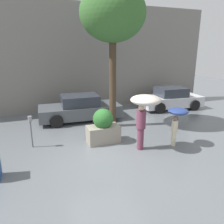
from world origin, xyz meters
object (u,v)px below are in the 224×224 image
planter_box (103,127)px  street_tree (113,15)px  parked_car_far (170,99)px  person_adult (145,107)px  parking_meter (31,125)px  parked_car_near (80,109)px  person_child (177,116)px

planter_box → street_tree: (1.00, 1.60, 4.24)m
parked_car_far → planter_box: bearing=126.1°
person_adult → parked_car_far: size_ratio=0.53×
person_adult → parking_meter: person_adult is taller
parked_car_near → planter_box: bearing=-173.6°
parking_meter → parked_car_near: bearing=47.5°
parking_meter → person_adult: bearing=-23.7°
parked_car_far → person_adult: bearing=140.6°
planter_box → parked_car_far: planter_box is taller
parked_car_near → person_child: bearing=-145.9°
person_child → person_adult: bearing=173.1°
person_child → parked_car_far: (3.00, 4.61, -0.57)m
street_tree → parked_car_near: bearing=129.0°
parked_car_near → parked_car_far: 5.65m
person_adult → parked_car_far: bearing=102.7°
parked_car_far → parking_meter: (-8.03, -2.91, 0.28)m
person_child → parking_meter: 5.32m
person_child → parking_meter: bearing=157.8°
person_adult → street_tree: 4.26m
planter_box → parked_car_near: 3.10m
planter_box → person_child: bearing=-26.7°
person_adult → parking_meter: size_ratio=1.68×
parked_car_far → parking_meter: parked_car_far is taller
parked_car_near → street_tree: street_tree is taller
parked_car_far → street_tree: (-4.44, -1.78, 4.27)m
planter_box → street_tree: size_ratio=0.22×
parked_car_near → street_tree: bearing=-138.4°
parked_car_near → parking_meter: bearing=140.2°
parked_car_far → street_tree: bearing=116.1°
street_tree → parking_meter: size_ratio=5.07×
person_adult → parked_car_near: 4.56m
planter_box → person_adult: bearing=-45.8°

